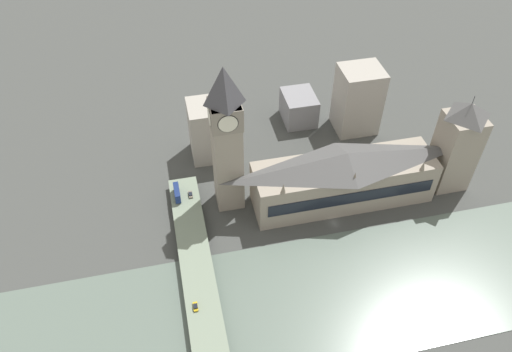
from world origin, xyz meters
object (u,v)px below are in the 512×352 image
at_px(clock_tower, 226,137).
at_px(road_bridge, 205,315).
at_px(double_decker_bus_mid, 177,192).
at_px(parliament_hall, 344,177).
at_px(car_northbound_lead, 196,307).
at_px(victoria_tower, 457,145).
at_px(car_northbound_mid, 191,194).

xyz_separation_m(clock_tower, road_bridge, (-61.24, 21.10, -36.55)).
bearing_deg(double_decker_bus_mid, road_bridge, -176.93).
distance_m(parliament_hall, road_bridge, 90.66).
xyz_separation_m(road_bridge, car_northbound_lead, (3.47, 2.96, 1.61)).
bearing_deg(victoria_tower, clock_tower, 84.58).
relative_size(victoria_tower, car_northbound_lead, 12.74).
relative_size(clock_tower, double_decker_bus_mid, 7.33).
bearing_deg(parliament_hall, double_decker_bus_mid, 79.67).
bearing_deg(car_northbound_lead, road_bridge, -139.53).
bearing_deg(double_decker_bus_mid, clock_tower, -98.87).
bearing_deg(car_northbound_lead, clock_tower, -22.62).
height_order(clock_tower, road_bridge, clock_tower).
height_order(parliament_hall, double_decker_bus_mid, parliament_hall).
relative_size(road_bridge, car_northbound_lead, 37.41).
xyz_separation_m(victoria_tower, road_bridge, (-50.96, 129.40, -20.35)).
relative_size(double_decker_bus_mid, car_northbound_lead, 2.50).
bearing_deg(road_bridge, car_northbound_mid, -2.41).
bearing_deg(clock_tower, road_bridge, 160.99).
height_order(parliament_hall, car_northbound_mid, parliament_hall).
bearing_deg(double_decker_bus_mid, car_northbound_lead, -179.51).
distance_m(clock_tower, victoria_tower, 109.98).
relative_size(parliament_hall, car_northbound_mid, 19.34).
height_order(clock_tower, victoria_tower, clock_tower).
height_order(car_northbound_lead, car_northbound_mid, car_northbound_lead).
xyz_separation_m(parliament_hall, double_decker_bus_mid, (14.17, 77.71, -7.26)).
distance_m(victoria_tower, car_northbound_lead, 141.87).
distance_m(victoria_tower, car_northbound_mid, 128.78).
height_order(parliament_hall, car_northbound_lead, parliament_hall).
height_order(double_decker_bus_mid, car_northbound_lead, double_decker_bus_mid).
height_order(victoria_tower, double_decker_bus_mid, victoria_tower).
bearing_deg(clock_tower, victoria_tower, -95.42).
relative_size(victoria_tower, car_northbound_mid, 11.81).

